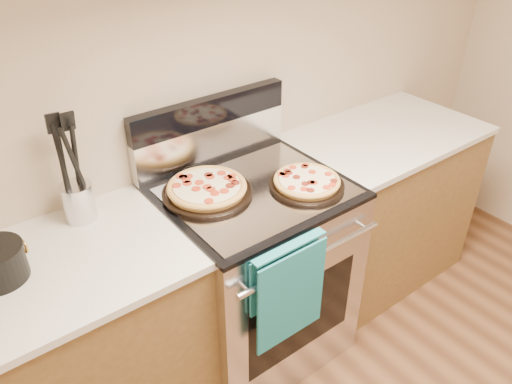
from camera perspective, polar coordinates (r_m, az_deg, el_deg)
wall_back at (r=2.15m, az=-6.16°, el=14.20°), size 4.00×0.00×4.00m
range_body at (r=2.35m, az=-0.29°, el=-9.30°), size 0.76×0.68×0.90m
oven_window at (r=2.17m, az=5.20°, el=-13.98°), size 0.56×0.01×0.40m
cooktop at (r=2.08m, az=-0.32°, el=0.18°), size 0.76×0.68×0.02m
backsplash_lower at (r=2.25m, az=-5.11°, el=5.71°), size 0.76×0.06×0.18m
backsplash_upper at (r=2.19m, az=-5.30°, el=9.22°), size 0.76×0.06×0.12m
oven_handle at (r=1.91m, az=6.52°, el=-7.44°), size 0.70×0.03×0.03m
dish_towel at (r=1.92m, az=3.65°, el=-11.16°), size 0.32×0.05×0.42m
foil_sheet at (r=2.05m, az=0.18°, el=0.12°), size 0.70×0.55×0.01m
cabinet_left at (r=2.14m, az=-21.02°, el=-18.05°), size 1.00×0.62×0.88m
countertop_left at (r=1.83m, az=-23.81°, el=-8.83°), size 1.02×0.64×0.03m
cabinet_right at (r=2.88m, az=13.48°, el=-1.76°), size 1.00×0.62×0.88m
countertop_right at (r=2.65m, az=14.73°, el=6.36°), size 1.02×0.64×0.03m
pepperoni_pizza_back at (r=2.02m, az=-5.61°, el=0.32°), size 0.42×0.42×0.05m
pepperoni_pizza_front at (r=2.07m, az=5.83°, el=1.11°), size 0.34×0.34×0.04m
utensil_crock at (r=1.99m, az=-19.61°, el=-1.07°), size 0.14×0.14×0.15m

